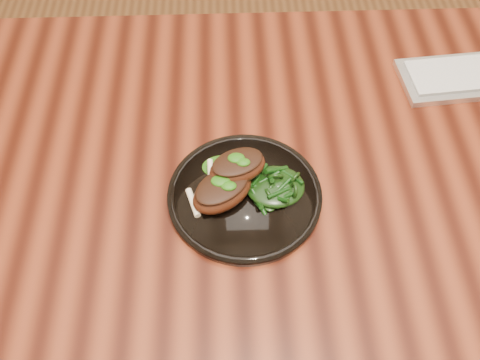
% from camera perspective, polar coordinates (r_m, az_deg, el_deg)
% --- Properties ---
extents(desk, '(1.60, 0.80, 0.75)m').
position_cam_1_polar(desk, '(1.00, 9.40, -0.45)').
color(desk, black).
rests_on(desk, ground).
extents(plate, '(0.25, 0.25, 0.02)m').
position_cam_1_polar(plate, '(0.86, 0.51, -1.64)').
color(plate, black).
rests_on(plate, desk).
extents(lamb_chop_front, '(0.12, 0.12, 0.05)m').
position_cam_1_polar(lamb_chop_front, '(0.83, -1.94, -1.08)').
color(lamb_chop_front, '#421B0C').
rests_on(lamb_chop_front, plate).
extents(lamb_chop_back, '(0.11, 0.09, 0.04)m').
position_cam_1_polar(lamb_chop_back, '(0.84, -0.31, 1.47)').
color(lamb_chop_back, '#421B0C').
rests_on(lamb_chop_back, plate).
extents(herb_smear, '(0.08, 0.05, 0.00)m').
position_cam_1_polar(herb_smear, '(0.88, -1.64, 1.45)').
color(herb_smear, '#124607').
rests_on(herb_smear, plate).
extents(greens_heap, '(0.09, 0.09, 0.04)m').
position_cam_1_polar(greens_heap, '(0.85, 3.80, -0.45)').
color(greens_heap, black).
rests_on(greens_heap, plate).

